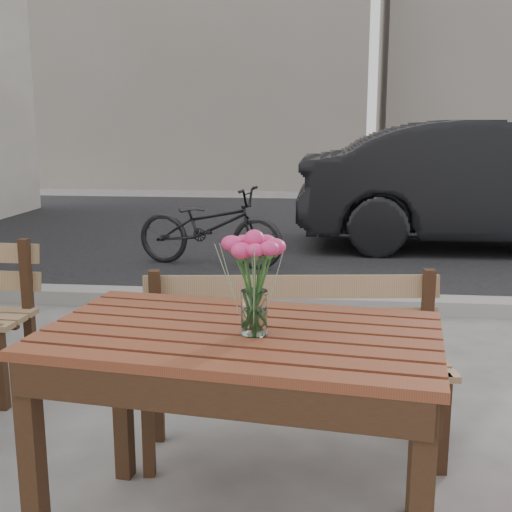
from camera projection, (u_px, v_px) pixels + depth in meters
The scene contains 7 objects.
street at pixel (313, 255), 7.26m from camera, with size 30.00×8.12×0.12m.
backdrop_buildings at pixel (330, 36), 15.61m from camera, with size 15.50×4.00×8.00m.
main_table at pixel (240, 367), 2.17m from camera, with size 1.40×0.93×0.81m.
main_bench at pixel (293, 342), 2.90m from camera, with size 1.41×0.57×0.85m.
main_vase at pixel (254, 270), 2.06m from camera, with size 0.19×0.19×0.34m.
parked_car at pixel (492, 185), 7.70m from camera, with size 1.62×4.65×1.53m, color black.
bicycle at pixel (210, 227), 6.78m from camera, with size 0.56×1.62×0.85m, color black.
Camera 1 is at (0.13, -2.08, 1.48)m, focal length 45.00 mm.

